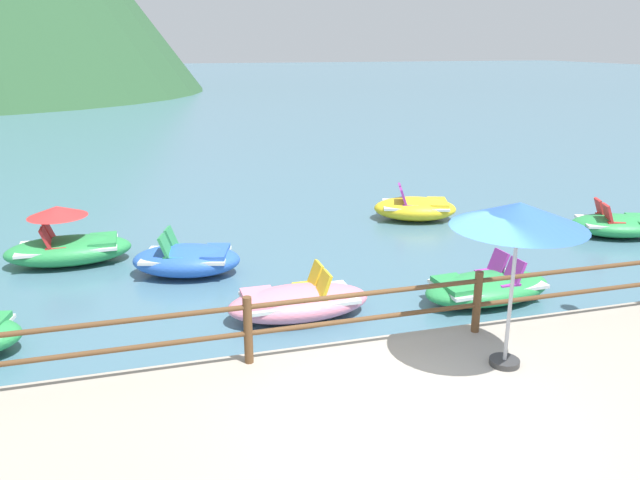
{
  "coord_description": "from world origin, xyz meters",
  "views": [
    {
      "loc": [
        -2.85,
        -5.92,
        4.52
      ],
      "look_at": [
        0.29,
        5.0,
        0.9
      ],
      "focal_mm": 34.94,
      "sensor_mm": 36.0,
      "label": 1
    }
  ],
  "objects_px": {
    "beach_umbrella": "(519,217)",
    "pedal_boat_7": "(487,287)",
    "pedal_boat_5": "(415,208)",
    "pedal_boat_2": "(298,302)",
    "pedal_boat_0": "(187,260)",
    "pedal_boat_3": "(616,225)",
    "pedal_boat_6": "(68,245)"
  },
  "relations": [
    {
      "from": "beach_umbrella",
      "to": "pedal_boat_7",
      "type": "xyz_separation_m",
      "value": [
        1.39,
        2.8,
        -2.18
      ]
    },
    {
      "from": "pedal_boat_5",
      "to": "pedal_boat_2",
      "type": "bearing_deg",
      "value": -131.21
    },
    {
      "from": "pedal_boat_0",
      "to": "pedal_boat_7",
      "type": "xyz_separation_m",
      "value": [
        5.12,
        -2.92,
        -0.05
      ]
    },
    {
      "from": "pedal_boat_0",
      "to": "pedal_boat_7",
      "type": "distance_m",
      "value": 5.9
    },
    {
      "from": "pedal_boat_0",
      "to": "pedal_boat_5",
      "type": "relative_size",
      "value": 0.98
    },
    {
      "from": "pedal_boat_3",
      "to": "pedal_boat_7",
      "type": "height_order",
      "value": "pedal_boat_3"
    },
    {
      "from": "pedal_boat_2",
      "to": "pedal_boat_3",
      "type": "relative_size",
      "value": 1.01
    },
    {
      "from": "beach_umbrella",
      "to": "pedal_boat_5",
      "type": "height_order",
      "value": "beach_umbrella"
    },
    {
      "from": "pedal_boat_3",
      "to": "pedal_boat_6",
      "type": "distance_m",
      "value": 12.75
    },
    {
      "from": "pedal_boat_7",
      "to": "pedal_boat_5",
      "type": "bearing_deg",
      "value": 79.07
    },
    {
      "from": "pedal_boat_2",
      "to": "pedal_boat_7",
      "type": "distance_m",
      "value": 3.47
    },
    {
      "from": "beach_umbrella",
      "to": "pedal_boat_7",
      "type": "height_order",
      "value": "beach_umbrella"
    },
    {
      "from": "pedal_boat_5",
      "to": "beach_umbrella",
      "type": "bearing_deg",
      "value": -106.52
    },
    {
      "from": "pedal_boat_3",
      "to": "pedal_boat_7",
      "type": "relative_size",
      "value": 0.97
    },
    {
      "from": "beach_umbrella",
      "to": "pedal_boat_2",
      "type": "bearing_deg",
      "value": 123.91
    },
    {
      "from": "pedal_boat_6",
      "to": "pedal_boat_5",
      "type": "bearing_deg",
      "value": 7.77
    },
    {
      "from": "pedal_boat_2",
      "to": "pedal_boat_3",
      "type": "distance_m",
      "value": 8.96
    },
    {
      "from": "pedal_boat_2",
      "to": "pedal_boat_5",
      "type": "relative_size",
      "value": 0.99
    },
    {
      "from": "pedal_boat_7",
      "to": "pedal_boat_3",
      "type": "bearing_deg",
      "value": 27.97
    },
    {
      "from": "pedal_boat_3",
      "to": "pedal_boat_5",
      "type": "relative_size",
      "value": 0.99
    },
    {
      "from": "pedal_boat_0",
      "to": "pedal_boat_2",
      "type": "distance_m",
      "value": 3.11
    },
    {
      "from": "pedal_boat_2",
      "to": "pedal_boat_5",
      "type": "distance_m",
      "value": 6.85
    },
    {
      "from": "pedal_boat_6",
      "to": "pedal_boat_7",
      "type": "relative_size",
      "value": 1.01
    },
    {
      "from": "pedal_boat_2",
      "to": "pedal_boat_3",
      "type": "height_order",
      "value": "pedal_boat_2"
    },
    {
      "from": "pedal_boat_6",
      "to": "pedal_boat_2",
      "type": "bearing_deg",
      "value": -44.66
    },
    {
      "from": "pedal_boat_2",
      "to": "beach_umbrella",
      "type": "bearing_deg",
      "value": -56.09
    },
    {
      "from": "pedal_boat_3",
      "to": "pedal_boat_6",
      "type": "xyz_separation_m",
      "value": [
        -12.66,
        1.53,
        0.15
      ]
    },
    {
      "from": "pedal_boat_2",
      "to": "pedal_boat_5",
      "type": "xyz_separation_m",
      "value": [
        4.51,
        5.15,
        0.03
      ]
    },
    {
      "from": "pedal_boat_2",
      "to": "pedal_boat_7",
      "type": "bearing_deg",
      "value": -4.71
    },
    {
      "from": "pedal_boat_3",
      "to": "beach_umbrella",
      "type": "bearing_deg",
      "value": -139.8
    },
    {
      "from": "pedal_boat_3",
      "to": "pedal_boat_5",
      "type": "bearing_deg",
      "value": 146.69
    },
    {
      "from": "pedal_boat_0",
      "to": "pedal_boat_7",
      "type": "relative_size",
      "value": 0.96
    }
  ]
}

